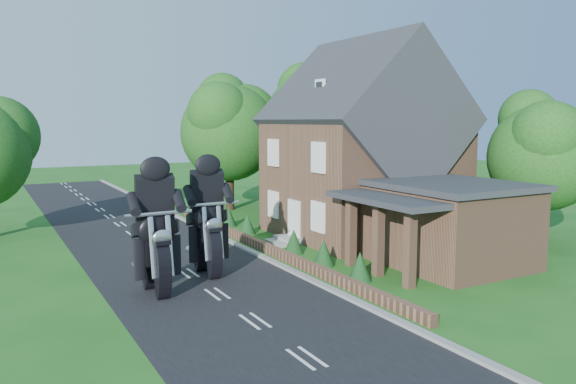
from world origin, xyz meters
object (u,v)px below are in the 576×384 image
house (362,152)px  annex (447,223)px  motorcycle_lead (208,258)px  motorcycle_follow (157,274)px  garden_wall (264,247)px

house → annex: 7.30m
motorcycle_lead → motorcycle_follow: (-2.39, -1.40, 0.01)m
garden_wall → house: 7.52m
garden_wall → motorcycle_lead: bearing=-144.9°
house → motorcycle_lead: bearing=-159.9°
annex → motorcycle_lead: (-9.29, 3.18, -1.06)m
motorcycle_follow → motorcycle_lead: bearing=-151.3°
annex → motorcycle_follow: bearing=171.3°
garden_wall → motorcycle_follow: motorcycle_follow is taller
garden_wall → annex: (5.57, -5.80, 1.57)m
garden_wall → motorcycle_lead: motorcycle_lead is taller
house → motorcycle_lead: size_ratio=6.79×
annex → motorcycle_lead: size_ratio=4.67×
house → motorcycle_follow: bearing=-157.8°
garden_wall → house: bearing=9.2°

